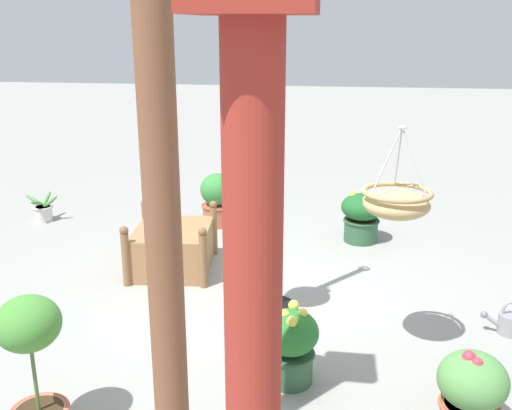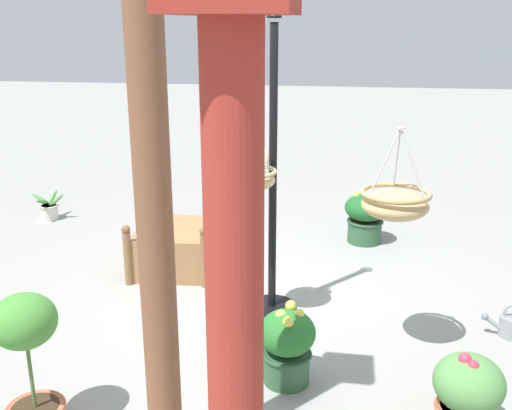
{
  "view_description": "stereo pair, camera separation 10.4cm",
  "coord_description": "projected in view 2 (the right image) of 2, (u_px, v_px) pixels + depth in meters",
  "views": [
    {
      "loc": [
        -0.64,
        4.84,
        2.51
      ],
      "look_at": [
        0.01,
        0.12,
        1.02
      ],
      "focal_mm": 40.89,
      "sensor_mm": 36.0,
      "label": 1
    },
    {
      "loc": [
        -0.75,
        4.83,
        2.51
      ],
      "look_at": [
        0.01,
        0.12,
        1.02
      ],
      "focal_mm": 40.89,
      "sensor_mm": 36.0,
      "label": 2
    }
  ],
  "objects": [
    {
      "name": "potted_plant_fern_front",
      "position": [
        28.0,
        354.0,
        3.6
      ],
      "size": [
        0.4,
        0.4,
        0.95
      ],
      "color": "#BC6042",
      "rests_on": "ground"
    },
    {
      "name": "teddy_bear",
      "position": [
        250.0,
        156.0,
        4.67
      ],
      "size": [
        0.31,
        0.27,
        0.45
      ],
      "color": "#D1B789"
    },
    {
      "name": "hanging_basket_left_high",
      "position": [
        395.0,
        203.0,
        4.21
      ],
      "size": [
        0.51,
        0.51,
        0.67
      ],
      "color": "tan"
    },
    {
      "name": "potted_plant_bushy_green",
      "position": [
        365.0,
        216.0,
        6.91
      ],
      "size": [
        0.5,
        0.5,
        0.61
      ],
      "color": "#2D5638",
      "rests_on": "ground"
    },
    {
      "name": "potted_plant_tall_leafy",
      "position": [
        49.0,
        209.0,
        7.77
      ],
      "size": [
        0.49,
        0.51,
        0.37
      ],
      "color": "beige",
      "rests_on": "ground"
    },
    {
      "name": "display_pole_central",
      "position": [
        272.0,
        225.0,
        5.11
      ],
      "size": [
        0.44,
        0.44,
        2.57
      ],
      "color": "black",
      "rests_on": "ground"
    },
    {
      "name": "greenhouse_pillar_right",
      "position": [
        236.0,
        380.0,
        2.12
      ],
      "size": [
        0.39,
        0.39,
        2.63
      ],
      "color": "#9E2D23",
      "rests_on": "ground"
    },
    {
      "name": "potted_plant_flowering_red",
      "position": [
        287.0,
        344.0,
        4.18
      ],
      "size": [
        0.41,
        0.41,
        0.6
      ],
      "color": "#2D5638",
      "rests_on": "ground"
    },
    {
      "name": "greenhouse_pillar_far_back",
      "position": [
        155.0,
        232.0,
        2.99
      ],
      "size": [
        0.36,
        0.36,
        3.06
      ],
      "color": "brown",
      "rests_on": "ground"
    },
    {
      "name": "watering_can",
      "position": [
        510.0,
        325.0,
        4.86
      ],
      "size": [
        0.35,
        0.2,
        0.3
      ],
      "color": "gray",
      "rests_on": "ground"
    },
    {
      "name": "wooden_planter_box",
      "position": [
        175.0,
        246.0,
        6.19
      ],
      "size": [
        0.93,
        1.04,
        0.63
      ],
      "color": "#9E7047",
      "rests_on": "ground"
    },
    {
      "name": "potted_plant_small_succulent",
      "position": [
        221.0,
        198.0,
        7.5
      ],
      "size": [
        0.43,
        0.43,
        0.68
      ],
      "color": "#AD563D",
      "rests_on": "ground"
    },
    {
      "name": "hanging_basket_with_teddy",
      "position": [
        251.0,
        178.0,
        4.75
      ],
      "size": [
        0.43,
        0.43,
        0.67
      ],
      "color": "tan"
    },
    {
      "name": "potted_plant_conical_shrub",
      "position": [
        468.0,
        393.0,
        3.67
      ],
      "size": [
        0.44,
        0.44,
        0.57
      ],
      "color": "#BC6042",
      "rests_on": "ground"
    },
    {
      "name": "ground_plane",
      "position": [
        259.0,
        306.0,
        5.41
      ],
      "size": [
        40.0,
        40.0,
        0.0
      ],
      "primitive_type": "plane",
      "color": "gray"
    }
  ]
}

